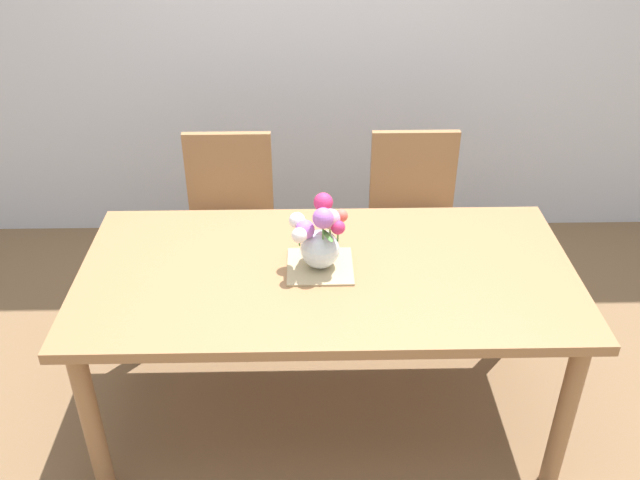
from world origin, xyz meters
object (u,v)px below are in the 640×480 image
object	(u,v)px
chair_left	(229,214)
flower_vase	(320,237)
chair_right	(414,212)
dining_table	(327,287)

from	to	relation	value
chair_left	flower_vase	distance (m)	0.96
chair_left	chair_right	size ratio (longest dim) A/B	1.00
dining_table	flower_vase	xyz separation A→B (m)	(-0.03, 0.02, 0.21)
chair_left	chair_right	world-z (taller)	same
chair_left	dining_table	bearing A→B (deg)	119.43
chair_left	flower_vase	bearing A→B (deg)	118.39
dining_table	chair_left	size ratio (longest dim) A/B	2.06
chair_left	chair_right	xyz separation A→B (m)	(0.90, 0.00, 0.00)
dining_table	chair_left	bearing A→B (deg)	119.43
chair_right	flower_vase	bearing A→B (deg)	58.58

